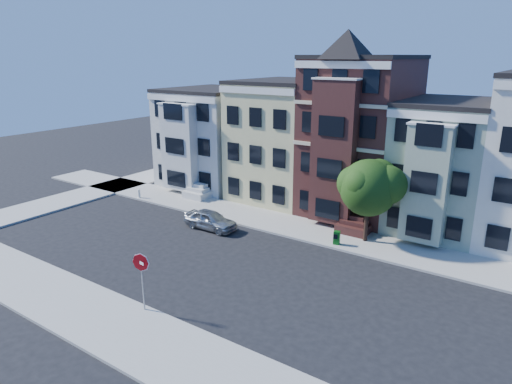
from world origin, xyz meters
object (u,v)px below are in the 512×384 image
Objects in this scene: parked_car at (210,220)px; street_tree at (368,192)px; fire_hydrant at (139,194)px; stop_sign at (142,278)px; newspaper_box at (337,238)px.

street_tree is at bearing -69.89° from parked_car.
fire_hydrant is (-9.87, 1.99, -0.26)m from parked_car.
stop_sign is (-5.72, -14.59, -1.79)m from street_tree.
parked_car is (-10.35, -3.97, -2.93)m from street_tree.
fire_hydrant is 0.18× the size of stop_sign.
fire_hydrant is (-18.87, -0.32, -0.15)m from newspaper_box.
parked_car is 9.29m from newspaper_box.
parked_car reaches higher than fire_hydrant.
parked_car is 1.22× the size of stop_sign.
street_tree is 7.71× the size of newspaper_box.
fire_hydrant is (-20.22, -1.98, -3.19)m from street_tree.
stop_sign reaches higher than newspaper_box.
street_tree is at bearing 37.60° from newspaper_box.
street_tree is at bearing 5.59° from fire_hydrant.
stop_sign is at bearing -41.01° from fire_hydrant.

